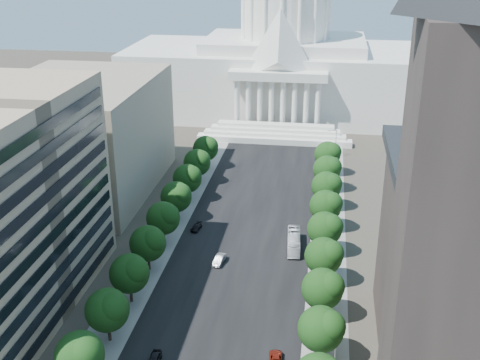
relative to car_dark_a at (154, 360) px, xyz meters
The scene contains 32 objects.
road_asphalt 59.50m from the car_dark_a, 81.62° to the left, with size 30.00×260.00×0.01m, color black.
sidewalk_left 59.77m from the car_dark_a, 99.96° to the left, with size 8.00×260.00×0.02m, color gray.
sidewalk_right 65.04m from the car_dark_a, 64.82° to the left, with size 8.00×260.00×0.02m, color gray.
capitol 155.19m from the car_dark_a, 86.77° to the left, with size 120.00×56.00×73.00m.
office_block_left_far 80.57m from the car_dark_a, 119.73° to the left, with size 38.00×52.00×30.00m, color gray.
tree_l_b 12.92m from the car_dark_a, 140.81° to the right, with size 7.79×7.60×9.97m.
tree_l_c 11.61m from the car_dark_a, 152.57° to the left, with size 7.79×7.60×9.97m.
tree_l_d 19.77m from the car_dark_a, 118.35° to the left, with size 7.79×7.60×9.97m.
tree_l_e 30.58m from the car_dark_a, 107.42° to the left, with size 7.79×7.60×9.97m.
tree_l_f 42.03m from the car_dark_a, 102.47° to the left, with size 7.79×7.60×9.97m.
tree_l_g 53.73m from the car_dark_a, 99.69° to the left, with size 7.79×7.60×9.97m.
tree_l_h 65.54m from the car_dark_a, 97.92° to the left, with size 7.79×7.60×9.97m.
tree_l_i 77.40m from the car_dark_a, 96.69° to the left, with size 7.79×7.60×9.97m.
tree_l_j 89.30m from the car_dark_a, 95.79° to the left, with size 7.79×7.60×9.97m.
tree_r_c 27.99m from the car_dark_a, ahead, with size 7.79×7.60×9.97m.
tree_r_d 32.24m from the car_dark_a, 31.68° to the left, with size 7.79×7.60×9.97m.
tree_r_e 39.79m from the car_dark_a, 46.71° to the left, with size 7.79×7.60×9.97m.
tree_r_f 49.15m from the car_dark_a, 56.41° to the left, with size 7.79×7.60×9.97m.
tree_r_g 59.46m from the car_dark_a, 62.85° to the left, with size 7.79×7.60×9.97m.
tree_r_h 70.31m from the car_dark_a, 67.33° to the left, with size 7.79×7.60×9.97m.
tree_r_i 81.48m from the car_dark_a, 70.59° to the left, with size 7.79×7.60×9.97m.
tree_r_j 92.86m from the car_dark_a, 73.06° to the left, with size 7.79×7.60×9.97m.
streetlight_b 29.27m from the car_dark_a, ahead, with size 2.61×0.44×9.00m.
streetlight_c 40.92m from the car_dark_a, 45.29° to the left, with size 2.61×0.44×9.00m.
streetlight_d 61.18m from the car_dark_a, 62.06° to the left, with size 2.61×0.44×9.00m.
streetlight_e 84.03m from the car_dark_a, 70.08° to the left, with size 2.61×0.44×9.00m.
streetlight_f 107.84m from the car_dark_a, 74.62° to the left, with size 2.61×0.44×9.00m.
car_dark_a is the anchor object (origin of this frame).
car_silver 33.89m from the car_dark_a, 81.94° to the left, with size 1.73×4.96×1.63m, color #9B9CA2.
car_red 19.94m from the car_dark_a, ahead, with size 2.14×4.64×1.29m, color maroon.
car_dark_b 48.36m from the car_dark_a, 94.08° to the left, with size 1.78×4.38×1.27m, color black.
city_bus 47.15m from the car_dark_a, 64.83° to the left, with size 2.72×11.61×3.23m, color white.
Camera 1 is at (16.88, -45.73, 65.23)m, focal length 45.00 mm.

